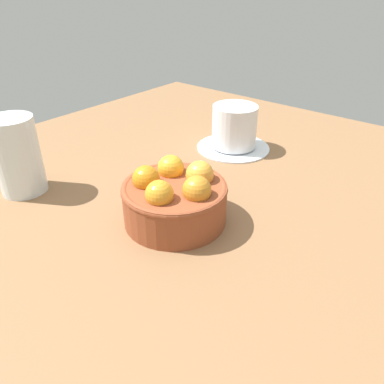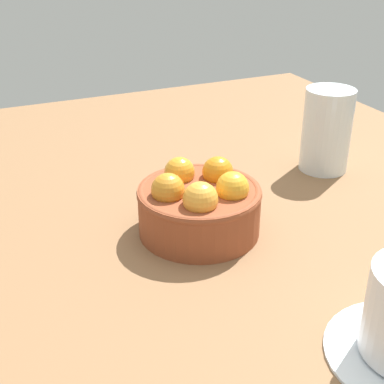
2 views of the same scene
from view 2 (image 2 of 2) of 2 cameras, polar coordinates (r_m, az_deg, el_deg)
ground_plane at (r=64.62cm, az=0.74°, el=-5.27°), size 113.92×99.84×3.02cm
terracotta_bowl at (r=62.00cm, az=0.77°, el=-1.25°), size 14.27×14.27×8.15cm
water_glass at (r=79.61cm, az=14.00°, el=6.34°), size 6.93×6.93×11.94cm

